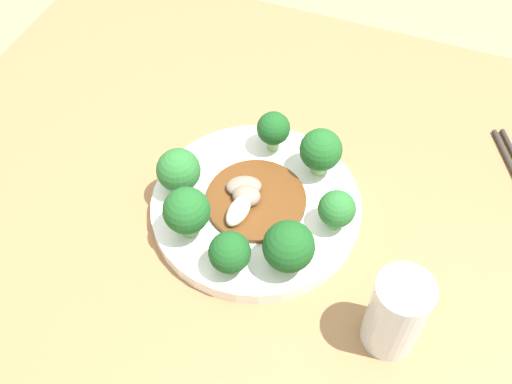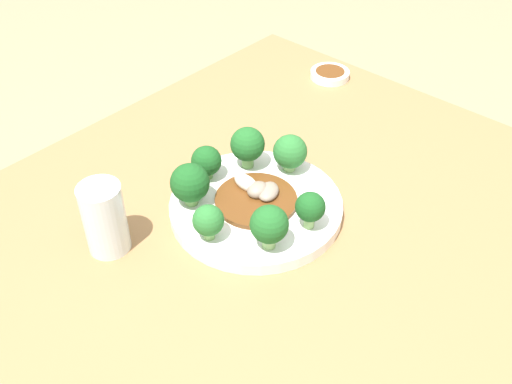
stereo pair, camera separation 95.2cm
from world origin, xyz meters
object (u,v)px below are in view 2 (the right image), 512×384
plate (256,207)px  broccoli_northeast (269,225)px  stirfry_center (256,196)px  drinking_glass (104,218)px  broccoli_southeast (190,183)px  broccoli_south (206,161)px  broccoli_east (208,221)px  broccoli_west (290,152)px  broccoli_north (310,208)px  sauce_dish (330,74)px  broccoli_southwest (248,145)px

plate → broccoli_northeast: broccoli_northeast is taller
stirfry_center → drinking_glass: drinking_glass is taller
plate → broccoli_southeast: (0.07, -0.07, 0.05)m
broccoli_southeast → broccoli_south: broccoli_southeast is taller
drinking_glass → broccoli_south: bearing=177.7°
broccoli_east → broccoli_west: broccoli_west is taller
broccoli_northeast → broccoli_southeast: bearing=-86.5°
broccoli_east → broccoli_north: size_ratio=0.93×
broccoli_northeast → sauce_dish: broccoli_northeast is taller
broccoli_southeast → stirfry_center: broccoli_southeast is taller
broccoli_northeast → broccoli_west: 0.18m
plate → broccoli_west: (-0.10, -0.01, 0.05)m
plate → broccoli_west: size_ratio=4.18×
broccoli_northeast → broccoli_southwest: broccoli_southwest is taller
plate → broccoli_southeast: bearing=-47.1°
broccoli_southwest → sauce_dish: bearing=-165.0°
broccoli_south → sauce_dish: bearing=-171.0°
broccoli_west → drinking_glass: (0.30, -0.09, 0.00)m
broccoli_east → sauce_dish: bearing=-162.0°
broccoli_southeast → broccoli_north: (-0.08, 0.17, -0.00)m
broccoli_southeast → broccoli_east: 0.08m
drinking_glass → sauce_dish: 0.62m
broccoli_southwest → broccoli_west: (-0.04, 0.06, -0.01)m
broccoli_northeast → broccoli_east: broccoli_northeast is taller
plate → broccoli_east: (0.10, 0.00, 0.04)m
broccoli_south → broccoli_southeast: bearing=24.3°
stirfry_center → drinking_glass: bearing=-27.0°
broccoli_southeast → broccoli_north: broccoli_southeast is taller
broccoli_north → broccoli_south: (0.02, -0.19, -0.00)m
broccoli_east → broccoli_west: size_ratio=0.87×
plate → sauce_dish: bearing=-158.2°
broccoli_south → broccoli_west: (-0.10, 0.09, 0.00)m
broccoli_northeast → broccoli_east: bearing=-59.6°
broccoli_southeast → drinking_glass: size_ratio=0.63×
broccoli_northeast → plate: bearing=-127.1°
broccoli_southwest → broccoli_west: size_ratio=1.12×
plate → broccoli_north: (-0.01, 0.09, 0.05)m
broccoli_west → stirfry_center: bearing=6.5°
broccoli_east → sauce_dish: broccoli_east is taller
broccoli_southeast → drinking_glass: (0.13, -0.04, -0.00)m
broccoli_southwest → broccoli_south: bearing=-23.3°
stirfry_center → broccoli_west: bearing=-173.5°
broccoli_southwest → sauce_dish: broccoli_southwest is taller
broccoli_southwest → broccoli_north: bearing=74.0°
stirfry_center → sauce_dish: stirfry_center is taller
broccoli_northeast → broccoli_south: size_ratio=1.21×
broccoli_west → stirfry_center: size_ratio=0.50×
broccoli_west → sauce_dish: (-0.32, -0.15, -0.05)m
broccoli_southeast → sauce_dish: bearing=-168.9°
broccoli_north → broccoli_west: broccoli_west is taller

